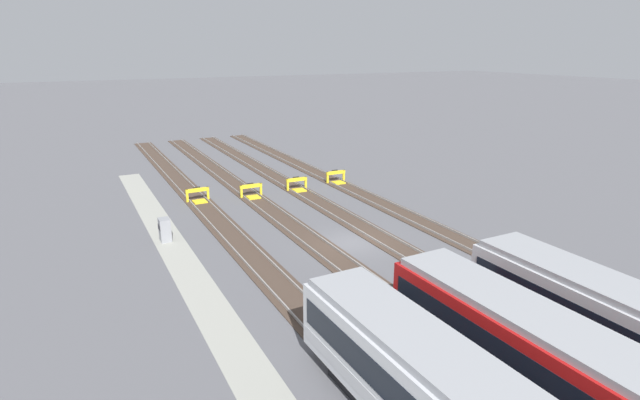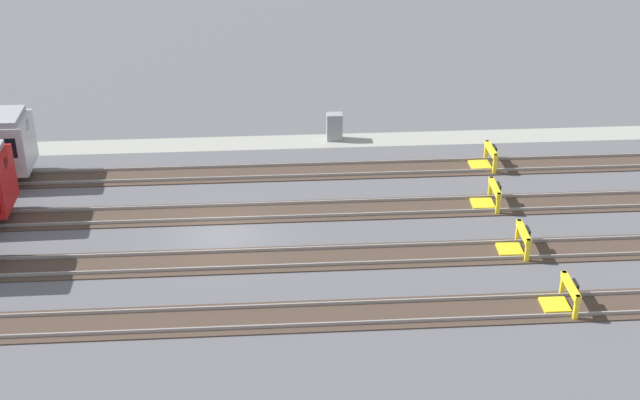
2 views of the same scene
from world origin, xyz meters
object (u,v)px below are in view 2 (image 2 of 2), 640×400
(electrical_cabinet, at_px, (334,127))
(bumper_stop_nearest_track, at_px, (486,158))
(bumper_stop_middle_track, at_px, (517,242))
(bumper_stop_far_inner_track, at_px, (563,297))
(bumper_stop_near_inner_track, at_px, (489,197))

(electrical_cabinet, bearing_deg, bumper_stop_nearest_track, 151.68)
(bumper_stop_middle_track, height_order, bumper_stop_far_inner_track, same)
(bumper_stop_middle_track, bearing_deg, bumper_stop_near_inner_track, -87.34)
(bumper_stop_nearest_track, distance_m, bumper_stop_far_inner_track, 13.58)
(bumper_stop_middle_track, relative_size, bumper_stop_far_inner_track, 1.00)
(bumper_stop_near_inner_track, xyz_separation_m, electrical_cabinet, (7.07, -8.80, 0.29))
(bumper_stop_middle_track, distance_m, bumper_stop_far_inner_track, 4.59)
(bumper_stop_far_inner_track, bearing_deg, bumper_stop_nearest_track, -89.86)
(bumper_stop_middle_track, height_order, electrical_cabinet, electrical_cabinet)
(bumper_stop_near_inner_track, distance_m, electrical_cabinet, 11.29)
(bumper_stop_far_inner_track, xyz_separation_m, electrical_cabinet, (7.99, -17.87, 0.29))
(electrical_cabinet, bearing_deg, bumper_stop_far_inner_track, 114.10)
(bumper_stop_nearest_track, height_order, bumper_stop_near_inner_track, same)
(bumper_stop_nearest_track, distance_m, electrical_cabinet, 9.04)
(bumper_stop_near_inner_track, relative_size, bumper_stop_middle_track, 1.00)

